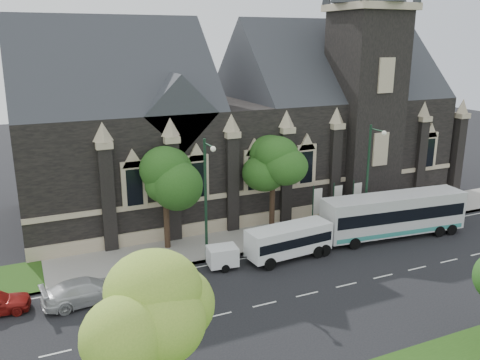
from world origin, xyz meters
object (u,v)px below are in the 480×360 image
car_far_white (86,291)px  shuttle_bus (289,240)px  tree_walk_right (274,163)px  street_lamp_mid (207,194)px  banner_flag_left (316,204)px  street_lamp_near (369,173)px  tree_walk_left (167,176)px  tour_coach (394,214)px  sedan (161,268)px  tree_park_near (156,310)px  banner_flag_right (356,198)px  banner_flag_center (336,201)px  box_trailer (222,256)px

car_far_white → shuttle_bus: bearing=-94.5°
tree_walk_right → shuttle_bus: 7.18m
shuttle_bus → street_lamp_mid: bearing=157.1°
street_lamp_mid → banner_flag_left: street_lamp_mid is taller
street_lamp_near → car_far_white: street_lamp_near is taller
tree_walk_left → banner_flag_left: size_ratio=1.91×
banner_flag_left → tour_coach: (5.10, -3.59, -0.46)m
shuttle_bus → car_far_white: (-14.42, -0.50, -0.69)m
shuttle_bus → sedan: (-9.39, 0.90, -0.81)m
tree_walk_left → sedan: (-1.95, -4.56, -5.10)m
tree_park_near → shuttle_bus: bearing=46.2°
tour_coach → car_far_white: 24.20m
street_lamp_mid → banner_flag_right: bearing=7.6°
street_lamp_near → shuttle_bus: street_lamp_near is taller
street_lamp_near → banner_flag_left: 4.99m
street_lamp_near → banner_flag_center: (-1.71, 1.91, -2.73)m
tree_park_near → tree_walk_left: bearing=72.9°
tree_walk_left → box_trailer: size_ratio=2.53×
tree_walk_right → car_far_white: size_ratio=1.50×
banner_flag_right → box_trailer: bearing=-166.5°
tour_coach → sedan: size_ratio=3.17×
tree_walk_right → street_lamp_mid: street_lamp_mid is taller
street_lamp_mid → car_far_white: street_lamp_mid is taller
banner_flag_right → box_trailer: size_ratio=1.33×
banner_flag_center → tour_coach: banner_flag_center is taller
tree_park_near → shuttle_bus: size_ratio=1.30×
tree_walk_left → tour_coach: size_ratio=0.62×
banner_flag_center → tree_walk_right: bearing=161.4°
tree_park_near → box_trailer: (8.35, 14.47, -5.52)m
tree_walk_left → shuttle_bus: bearing=-36.3°
box_trailer → car_far_white: 9.41m
banner_flag_center → car_far_white: banner_flag_center is taller
street_lamp_mid → banner_flag_right: street_lamp_mid is taller
tree_walk_right → car_far_white: tree_walk_right is taller
tour_coach → box_trailer: (-14.81, 0.29, -1.03)m
tree_park_near → banner_flag_right: (22.06, 17.77, -4.03)m
street_lamp_near → shuttle_bus: bearing=-167.5°
banner_flag_left → banner_flag_right: size_ratio=1.00×
street_lamp_mid → tree_walk_left: bearing=116.5°
banner_flag_center → banner_flag_right: bearing=0.0°
tree_walk_left → banner_flag_left: 12.66m
shuttle_bus → tour_coach: bearing=-3.7°
shuttle_bus → street_lamp_near: bearing=7.8°
banner_flag_center → tour_coach: (3.10, -3.59, -0.46)m
tree_park_near → banner_flag_left: bearing=44.5°
tree_walk_left → tour_coach: (17.18, -5.29, -3.82)m
sedan → tree_park_near: bearing=163.9°
tree_park_near → tree_walk_left: size_ratio=1.12×
tree_park_near → shuttle_bus: 20.02m
banner_flag_left → box_trailer: 10.36m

